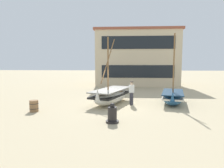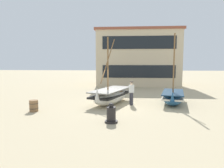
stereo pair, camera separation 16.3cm
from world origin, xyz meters
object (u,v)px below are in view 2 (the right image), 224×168
at_px(fishing_boat_centre_large, 173,97).
at_px(harbor_building_main, 138,58).
at_px(fisherman_by_hull, 131,93).
at_px(wooden_barrel, 34,106).
at_px(fishing_boat_near_left, 111,96).
at_px(capstan_winch, 111,115).

relative_size(fishing_boat_centre_large, harbor_building_main, 0.46).
xyz_separation_m(fisherman_by_hull, wooden_barrel, (-6.04, -2.41, -0.48)).
distance_m(wooden_barrel, harbor_building_main, 17.34).
distance_m(fishing_boat_near_left, capstan_winch, 4.64).
height_order(capstan_winch, harbor_building_main, harbor_building_main).
bearing_deg(harbor_building_main, fisherman_by_hull, -94.50).
bearing_deg(harbor_building_main, fishing_boat_near_left, -101.08).
bearing_deg(fishing_boat_centre_large, wooden_barrel, -161.85).
bearing_deg(harbor_building_main, fishing_boat_centre_large, -80.96).
height_order(fishing_boat_near_left, wooden_barrel, fishing_boat_near_left).
relative_size(fishing_boat_centre_large, fisherman_by_hull, 2.97).
bearing_deg(harbor_building_main, wooden_barrel, -114.53).
relative_size(fisherman_by_hull, harbor_building_main, 0.16).
bearing_deg(fisherman_by_hull, fishing_boat_near_left, 168.35).
bearing_deg(capstan_winch, fishing_boat_centre_large, 49.93).
xyz_separation_m(fishing_boat_near_left, fisherman_by_hull, (1.47, -0.30, 0.23)).
bearing_deg(fishing_boat_centre_large, fishing_boat_near_left, -176.71).
bearing_deg(fishing_boat_near_left, wooden_barrel, -149.30).
xyz_separation_m(capstan_winch, harbor_building_main, (2.11, 17.40, 3.22)).
bearing_deg(fishing_boat_near_left, fishing_boat_centre_large, 3.29).
xyz_separation_m(fisherman_by_hull, capstan_winch, (-1.08, -4.32, -0.44)).
relative_size(fishing_boat_near_left, fisherman_by_hull, 2.82).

